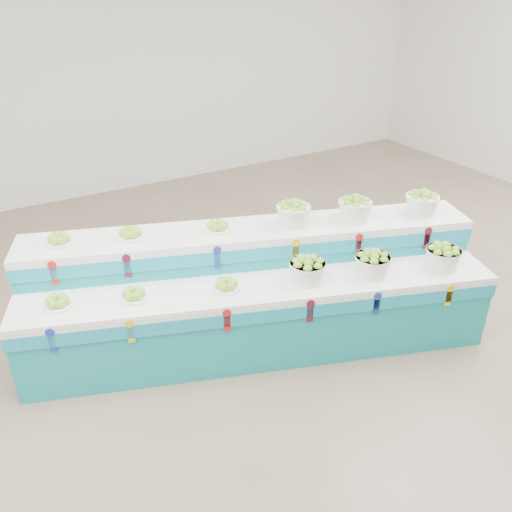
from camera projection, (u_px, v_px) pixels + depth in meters
name	position (u px, v px, depth m)	size (l,w,h in m)	color
ground	(350.00, 354.00, 4.81)	(10.00, 10.00, 0.00)	brown
back_wall	(140.00, 51.00, 7.65)	(10.00, 10.00, 0.00)	silver
display_stand	(256.00, 291.00, 4.78)	(4.06, 1.05, 1.02)	teal
plate_lower_left	(58.00, 301.00, 4.17)	(0.23, 0.23, 0.10)	white
plate_lower_mid	(134.00, 294.00, 4.26)	(0.23, 0.23, 0.10)	white
plate_lower_right	(227.00, 284.00, 4.39)	(0.23, 0.23, 0.10)	white
basket_lower_left	(307.00, 270.00, 4.48)	(0.31, 0.31, 0.23)	silver
basket_lower_mid	(372.00, 263.00, 4.57)	(0.31, 0.31, 0.23)	silver
basket_lower_right	(443.00, 256.00, 4.68)	(0.31, 0.31, 0.23)	silver
plate_upper_left	(59.00, 239.00, 4.46)	(0.23, 0.23, 0.10)	white
plate_upper_mid	(130.00, 233.00, 4.55)	(0.23, 0.23, 0.10)	white
plate_upper_right	(217.00, 226.00, 4.68)	(0.23, 0.23, 0.10)	white
basket_upper_left	(293.00, 213.00, 4.77)	(0.31, 0.31, 0.23)	silver
basket_upper_mid	(355.00, 208.00, 4.86)	(0.31, 0.31, 0.23)	silver
basket_upper_right	(422.00, 203.00, 4.97)	(0.31, 0.31, 0.23)	silver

